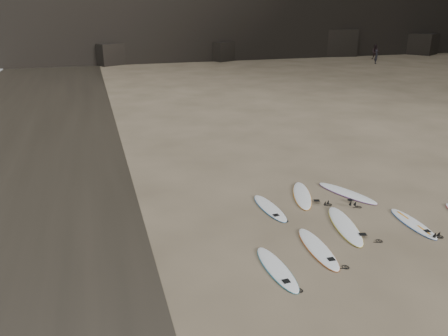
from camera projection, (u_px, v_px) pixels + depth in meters
The scene contains 10 objects.
ground at pixel (375, 229), 13.94m from camera, with size 240.00×240.00×0.00m, color #897559.
surfboard_0 at pixel (277, 268), 11.79m from camera, with size 0.56×2.32×0.08m, color white.
surfboard_1 at pixel (318, 248), 12.77m from camera, with size 0.59×2.46×0.09m, color white.
surfboard_2 at pixel (345, 225), 14.08m from camera, with size 0.66×2.73×0.10m, color white.
surfboard_3 at pixel (413, 223), 14.24m from camera, with size 0.54×2.23×0.08m, color white.
surfboard_5 at pixel (270, 208), 15.31m from camera, with size 0.56×2.32×0.08m, color white.
surfboard_6 at pixel (302, 195), 16.33m from camera, with size 0.61×2.54×0.09m, color white.
surfboard_7 at pixel (347, 193), 16.51m from camera, with size 0.62×2.59×0.09m, color white.
person_a at pixel (376, 57), 52.86m from camera, with size 0.60×0.40×1.66m, color #232228.
person_b at pixel (375, 52), 56.98m from camera, with size 0.92×0.71×1.89m, color black.
Camera 1 is at (-8.22, -10.43, 6.72)m, focal length 35.00 mm.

